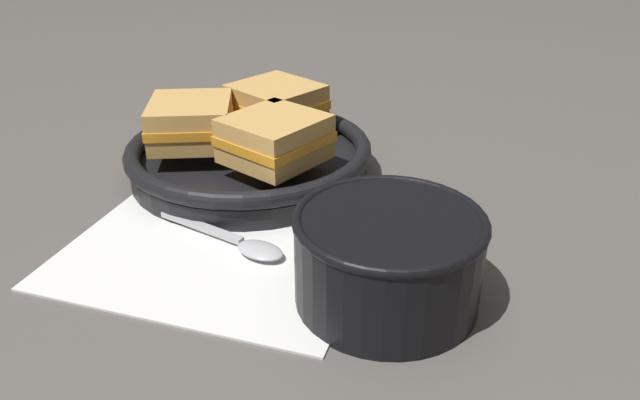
# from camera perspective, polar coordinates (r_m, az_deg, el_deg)

# --- Properties ---
(ground_plane) EXTENTS (4.00, 4.00, 0.00)m
(ground_plane) POSITION_cam_1_polar(r_m,az_deg,el_deg) (0.57, -3.42, -4.51)
(ground_plane) COLOR #56514C
(napkin) EXTENTS (0.27, 0.23, 0.00)m
(napkin) POSITION_cam_1_polar(r_m,az_deg,el_deg) (0.58, -9.04, -4.11)
(napkin) COLOR white
(napkin) RESTS_ON ground_plane
(soup_bowl) EXTENTS (0.15, 0.15, 0.08)m
(soup_bowl) POSITION_cam_1_polar(r_m,az_deg,el_deg) (0.48, 6.25, -4.93)
(soup_bowl) COLOR black
(soup_bowl) RESTS_ON ground_plane
(spoon) EXTENTS (0.14, 0.05, 0.01)m
(spoon) POSITION_cam_1_polar(r_m,az_deg,el_deg) (0.57, -7.09, -4.01)
(spoon) COLOR #B7B7BC
(spoon) RESTS_ON napkin
(skillet) EXTENTS (0.27, 0.38, 0.04)m
(skillet) POSITION_cam_1_polar(r_m,az_deg,el_deg) (0.70, -6.43, 3.95)
(skillet) COLOR black
(skillet) RESTS_ON ground_plane
(sandwich_near_left) EXTENTS (0.12, 0.12, 0.05)m
(sandwich_near_left) POSITION_cam_1_polar(r_m,az_deg,el_deg) (0.73, -4.02, 8.72)
(sandwich_near_left) COLOR tan
(sandwich_near_left) RESTS_ON skillet
(sandwich_near_right) EXTENTS (0.12, 0.12, 0.05)m
(sandwich_near_right) POSITION_cam_1_polar(r_m,az_deg,el_deg) (0.69, -11.70, 7.02)
(sandwich_near_right) COLOR tan
(sandwich_near_right) RESTS_ON skillet
(sandwich_far_left) EXTENTS (0.12, 0.12, 0.05)m
(sandwich_far_left) POSITION_cam_1_polar(r_m,az_deg,el_deg) (0.64, -4.15, 5.63)
(sandwich_far_left) COLOR tan
(sandwich_far_left) RESTS_ON skillet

